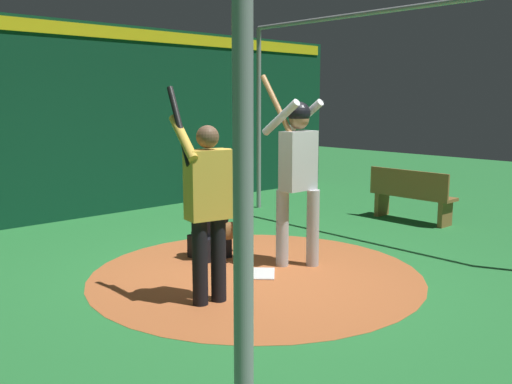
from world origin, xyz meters
TOP-DOWN VIEW (x-y plane):
  - ground_plane at (0.00, 0.00)m, footprint 27.86×27.86m
  - dirt_circle at (0.00, 0.00)m, footprint 3.75×3.75m
  - home_plate at (0.00, 0.00)m, footprint 0.59×0.59m
  - batter at (0.07, 0.59)m, footprint 0.68×0.49m
  - catcher at (-0.86, 0.04)m, footprint 0.58×0.40m
  - visitor at (0.34, -0.94)m, footprint 0.60×0.51m
  - back_wall at (-4.33, 0.00)m, footprint 0.22×11.86m
  - cage_frame at (0.00, 0.00)m, footprint 5.87×5.56m
  - bench at (-0.36, 3.75)m, footprint 1.41×0.36m

SIDE VIEW (x-z plane):
  - ground_plane at x=0.00m, z-range 0.00..0.00m
  - dirt_circle at x=0.00m, z-range 0.00..0.01m
  - home_plate at x=0.00m, z-range 0.01..0.02m
  - catcher at x=-0.86m, z-range -0.10..0.84m
  - bench at x=-0.36m, z-range 0.01..0.86m
  - visitor at x=0.34m, z-range -0.04..2.05m
  - batter at x=0.07m, z-range 0.07..2.32m
  - back_wall at x=-4.33m, z-range 0.01..3.23m
  - cage_frame at x=0.00m, z-range 0.64..3.87m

